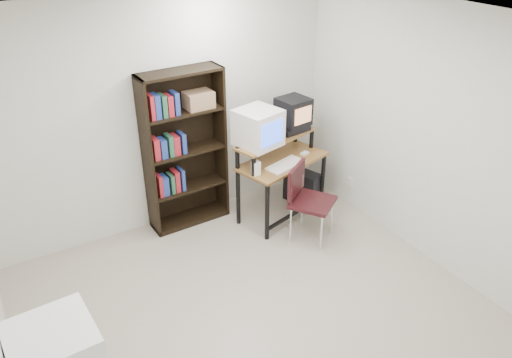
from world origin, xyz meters
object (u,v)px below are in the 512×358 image
crt_tv (293,111)px  bookshelf (184,148)px  computer_desk (281,164)px  pc_tower (302,187)px  crt_monitor (258,128)px  school_chair (306,195)px

crt_tv → bookshelf: 1.33m
computer_desk → crt_tv: bearing=18.7°
pc_tower → bookshelf: 1.61m
computer_desk → crt_monitor: size_ratio=2.27×
computer_desk → school_chair: size_ratio=1.34×
school_chair → bookshelf: 1.45m
computer_desk → school_chair: 0.56m
crt_monitor → pc_tower: bearing=-9.9°
crt_tv → pc_tower: crt_tv is taller
crt_tv → bookshelf: bookshelf is taller
computer_desk → crt_monitor: (-0.28, 0.05, 0.50)m
bookshelf → school_chair: bearing=-47.4°
crt_tv → school_chair: (-0.30, -0.72, -0.67)m
crt_tv → pc_tower: (0.12, -0.09, -1.00)m
computer_desk → crt_tv: crt_tv is taller
computer_desk → pc_tower: (0.39, 0.09, -0.46)m
pc_tower → school_chair: school_chair is taller
crt_monitor → school_chair: (0.26, -0.59, -0.63)m
computer_desk → bookshelf: size_ratio=0.64×
pc_tower → computer_desk: bearing=173.7°
crt_tv → school_chair: bearing=-120.4°
crt_tv → school_chair: crt_tv is taller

